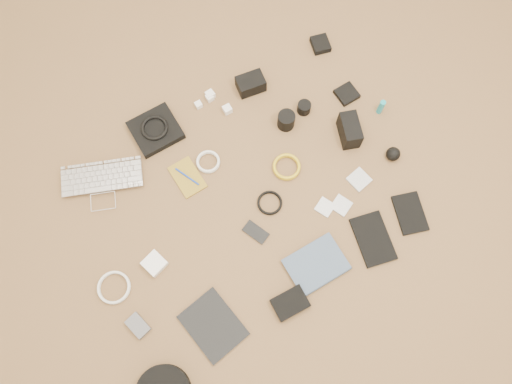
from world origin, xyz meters
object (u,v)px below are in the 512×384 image
tablet (213,325)px  paperback (328,283)px  dslr_camera (251,84)px  laptop (103,188)px  phone (256,232)px

tablet → paperback: (0.45, -0.11, 0.01)m
dslr_camera → paperback: (-0.22, -0.88, -0.02)m
paperback → tablet: bearing=79.3°
laptop → dslr_camera: size_ratio=2.82×
laptop → dslr_camera: dslr_camera is taller
paperback → dslr_camera: bearing=-11.1°
tablet → phone: (0.33, 0.21, -0.00)m
dslr_camera → paperback: 0.90m
dslr_camera → phone: dslr_camera is taller
tablet → phone: tablet is taller
laptop → dslr_camera: 0.76m
phone → paperback: size_ratio=0.46×
tablet → dslr_camera: bearing=42.4°
paperback → phone: bearing=23.4°
phone → paperback: bearing=-89.8°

